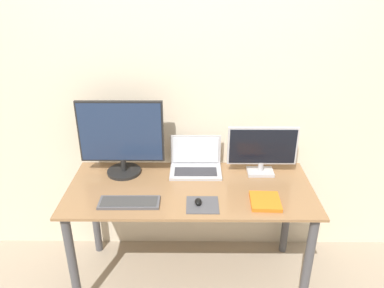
{
  "coord_description": "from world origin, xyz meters",
  "views": [
    {
      "loc": [
        0.02,
        -1.71,
        2.02
      ],
      "look_at": [
        0.01,
        0.45,
        1.01
      ],
      "focal_mm": 35.0,
      "sensor_mm": 36.0,
      "label": 1
    }
  ],
  "objects": [
    {
      "name": "keyboard",
      "position": [
        -0.36,
        0.15,
        0.76
      ],
      "size": [
        0.36,
        0.14,
        0.02
      ],
      "color": "#4C4C51",
      "rests_on": "desk"
    },
    {
      "name": "mouse",
      "position": [
        0.05,
        0.14,
        0.77
      ],
      "size": [
        0.04,
        0.07,
        0.03
      ],
      "color": "black",
      "rests_on": "mousepad"
    },
    {
      "name": "book",
      "position": [
        0.45,
        0.16,
        0.76
      ],
      "size": [
        0.18,
        0.2,
        0.02
      ],
      "color": "orange",
      "rests_on": "desk"
    },
    {
      "name": "desk",
      "position": [
        0.0,
        0.34,
        0.62
      ],
      "size": [
        1.57,
        0.68,
        0.75
      ],
      "color": "olive",
      "rests_on": "ground_plane"
    },
    {
      "name": "monitor_right",
      "position": [
        0.48,
        0.53,
        0.93
      ],
      "size": [
        0.46,
        0.12,
        0.34
      ],
      "color": "#B2B2B7",
      "rests_on": "desk"
    },
    {
      "name": "laptop",
      "position": [
        0.04,
        0.57,
        0.81
      ],
      "size": [
        0.35,
        0.23,
        0.23
      ],
      "color": "#ADADB2",
      "rests_on": "desk"
    },
    {
      "name": "mousepad",
      "position": [
        0.07,
        0.14,
        0.75
      ],
      "size": [
        0.19,
        0.18,
        0.0
      ],
      "color": "#47474C",
      "rests_on": "desk"
    },
    {
      "name": "monitor_left",
      "position": [
        -0.46,
        0.53,
        1.02
      ],
      "size": [
        0.56,
        0.23,
        0.52
      ],
      "color": "black",
      "rests_on": "desk"
    },
    {
      "name": "wall_back",
      "position": [
        0.0,
        0.74,
        1.25
      ],
      "size": [
        7.0,
        0.05,
        2.5
      ],
      "color": "beige",
      "rests_on": "ground_plane"
    }
  ]
}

